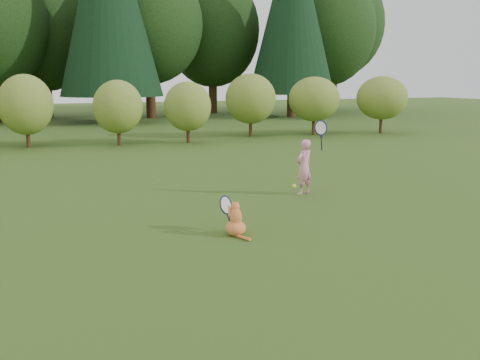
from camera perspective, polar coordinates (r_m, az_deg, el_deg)
name	(u,v)px	position (r m, az deg, el deg)	size (l,w,h in m)	color
ground	(247,232)	(8.71, 0.78, -5.53)	(100.00, 100.00, 0.00)	#2B4914
shrub_row	(113,107)	(20.98, -13.38, 7.59)	(28.00, 3.00, 2.80)	#5C7123
child	(305,166)	(11.47, 6.92, 1.53)	(0.70, 0.47, 1.77)	pink
cat	(235,217)	(8.47, -0.52, -4.01)	(0.44, 0.80, 0.74)	#D36428
tennis_ball	(294,186)	(8.58, 5.78, -0.65)	(0.07, 0.07, 0.07)	#D9ED1B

